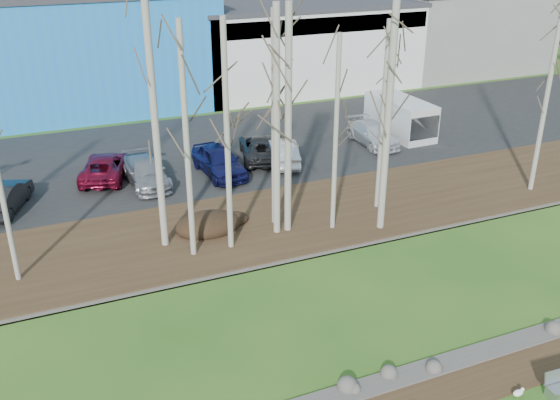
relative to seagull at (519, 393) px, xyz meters
name	(u,v)px	position (x,y,z in m)	size (l,w,h in m)	color
dirt_strip	(435,394)	(-2.19, 1.03, -0.15)	(80.00, 1.80, 0.03)	#382616
near_bank_rocks	(415,374)	(-2.19, 2.03, -0.17)	(80.00, 0.80, 0.50)	#47423D
river	(351,305)	(-2.19, 6.13, -0.17)	(80.00, 8.00, 0.90)	black
far_bank_rocks	(303,254)	(-2.19, 10.23, -0.17)	(80.00, 0.80, 0.46)	#47423D
far_bank	(274,221)	(-2.19, 13.43, -0.09)	(80.00, 7.00, 0.15)	#382616
parking_lot	(207,151)	(-2.19, 23.93, -0.10)	(80.00, 14.00, 0.14)	black
building_blue	(69,49)	(-8.19, 37.93, 3.99)	(20.40, 12.24, 8.30)	blue
building_white	(294,42)	(9.81, 37.91, 3.25)	(18.36, 12.24, 6.80)	silver
building_grey	(451,27)	(25.81, 37.93, 3.49)	(14.28, 12.24, 7.30)	slate
seagull	(519,393)	(0.00, 0.00, 0.00)	(0.42, 0.19, 0.30)	gold
dirt_mound	(208,224)	(-5.25, 13.68, 0.28)	(2.98, 2.10, 0.58)	black
birch_2	(155,128)	(-7.33, 13.09, 5.16)	(0.29, 0.29, 10.35)	#B8B4A6
birch_3	(187,145)	(-6.44, 11.83, 4.72)	(0.23, 0.23, 9.48)	#B8B4A6
birch_4	(277,125)	(-2.49, 12.33, 4.89)	(0.30, 0.30, 9.81)	#B8B4A6
birch_5	(274,122)	(-2.22, 13.27, 4.72)	(0.23, 0.23, 9.47)	#B8B4A6
birch_6	(336,136)	(-0.02, 11.74, 4.27)	(0.21, 0.21, 8.58)	#B8B4A6
birch_7	(389,103)	(1.96, 10.91, 5.69)	(0.31, 0.31, 11.41)	#B8B4A6
birch_8	(383,118)	(3.01, 12.92, 4.38)	(0.26, 0.26, 8.78)	#B8B4A6
birch_9	(550,79)	(11.38, 11.64, 5.70)	(0.24, 0.24, 11.42)	#B8B4A6
birch_10	(288,124)	(-1.96, 12.33, 4.89)	(0.30, 0.30, 9.81)	#B8B4A6
birch_11	(227,140)	(-4.81, 11.83, 4.72)	(0.23, 0.23, 9.48)	#B8B4A6
car_1	(4,197)	(-13.51, 19.43, 0.67)	(1.46, 4.19, 1.38)	black
car_2	(105,167)	(-8.48, 21.70, 0.62)	(2.15, 4.66, 1.30)	maroon
car_3	(146,172)	(-6.65, 20.04, 0.64)	(1.86, 4.59, 1.33)	gray
car_4	(219,161)	(-2.72, 19.83, 0.76)	(1.86, 4.62, 1.57)	#13164C
car_5	(282,152)	(1.07, 20.04, 0.67)	(1.48, 4.24, 1.40)	silver
car_6	(261,148)	(0.25, 21.21, 0.65)	(2.24, 4.85, 1.35)	#252627
car_7	(373,134)	(7.51, 20.93, 0.63)	(1.84, 4.52, 1.31)	silver
van_white	(402,118)	(10.12, 21.75, 1.12)	(2.29, 5.28, 2.29)	white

